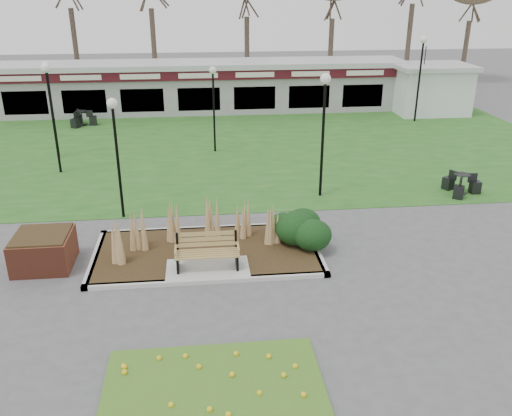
{
  "coord_description": "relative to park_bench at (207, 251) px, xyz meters",
  "views": [
    {
      "loc": [
        -0.08,
        -12.62,
        7.16
      ],
      "look_at": [
        1.5,
        2.0,
        1.03
      ],
      "focal_mm": 38.0,
      "sensor_mm": 36.0,
      "label": 1
    }
  ],
  "objects": [
    {
      "name": "car_silver",
      "position": [
        -12.61,
        25.27,
        0.1
      ],
      "size": [
        4.35,
        2.6,
        1.39
      ],
      "primitive_type": "imported",
      "rotation": [
        0.0,
        0.0,
        1.82
      ],
      "color": "#A9AAAE",
      "rests_on": "ground"
    },
    {
      "name": "park_bench",
      "position": [
        0.0,
        0.0,
        0.0
      ],
      "size": [
        1.7,
        0.66,
        0.93
      ],
      "color": "olive",
      "rests_on": "ground"
    },
    {
      "name": "flower_bed",
      "position": [
        0.0,
        -4.85,
        -0.52
      ],
      "size": [
        4.2,
        3.0,
        0.16
      ],
      "color": "#336B1E",
      "rests_on": "ground"
    },
    {
      "name": "lamp_post_far_left",
      "position": [
        -6.31,
        11.0,
        2.45
      ],
      "size": [
        0.35,
        0.35,
        4.16
      ],
      "color": "black",
      "rests_on": "ground"
    },
    {
      "name": "ground",
      "position": [
        0.0,
        -0.25,
        -0.59
      ],
      "size": [
        100.0,
        100.0,
        0.0
      ],
      "primitive_type": "plane",
      "color": "#515154",
      "rests_on": "ground"
    },
    {
      "name": "lamp_post_mid_left",
      "position": [
        -5.76,
        8.82,
        2.58
      ],
      "size": [
        0.36,
        0.36,
        4.35
      ],
      "color": "black",
      "rests_on": "ground"
    },
    {
      "name": "food_pavilion",
      "position": [
        0.0,
        19.71,
        0.89
      ],
      "size": [
        24.6,
        3.4,
        2.9
      ],
      "color": "gray",
      "rests_on": "ground"
    },
    {
      "name": "bistro_set_c",
      "position": [
        9.34,
        4.75,
        -0.32
      ],
      "size": [
        1.25,
        1.4,
        0.75
      ],
      "color": "black",
      "rests_on": "ground"
    },
    {
      "name": "lamp_post_near_left",
      "position": [
        -2.68,
        3.9,
        2.28
      ],
      "size": [
        0.33,
        0.33,
        3.94
      ],
      "color": "black",
      "rests_on": "ground"
    },
    {
      "name": "patio_umbrella",
      "position": [
        12.94,
        17.75,
        1.14
      ],
      "size": [
        2.23,
        2.27,
        2.72
      ],
      "color": "black",
      "rests_on": "ground"
    },
    {
      "name": "service_hut",
      "position": [
        13.5,
        17.75,
        0.86
      ],
      "size": [
        4.4,
        3.4,
        2.83
      ],
      "color": "white",
      "rests_on": "ground"
    },
    {
      "name": "planting_bed",
      "position": [
        1.27,
        1.1,
        -0.22
      ],
      "size": [
        6.75,
        3.4,
        1.27
      ],
      "color": "black",
      "rests_on": "ground"
    },
    {
      "name": "lawn",
      "position": [
        0.0,
        11.75,
        -0.58
      ],
      "size": [
        34.0,
        16.0,
        0.02
      ],
      "primitive_type": "cube",
      "color": "#23591C",
      "rests_on": "ground"
    },
    {
      "name": "lamp_post_mid_right",
      "position": [
        0.62,
        11.12,
        2.2
      ],
      "size": [
        0.32,
        0.32,
        3.82
      ],
      "color": "black",
      "rests_on": "ground"
    },
    {
      "name": "lamp_post_near_right",
      "position": [
        4.2,
        5.11,
        2.6
      ],
      "size": [
        0.36,
        0.36,
        4.38
      ],
      "color": "black",
      "rests_on": "ground"
    },
    {
      "name": "bistro_set_b",
      "position": [
        -6.33,
        16.75,
        -0.31
      ],
      "size": [
        1.3,
        1.48,
        0.79
      ],
      "color": "black",
      "rests_on": "ground"
    },
    {
      "name": "lamp_post_far_right",
      "position": [
        11.91,
        15.75,
        2.74
      ],
      "size": [
        0.38,
        0.38,
        4.57
      ],
      "color": "black",
      "rests_on": "ground"
    },
    {
      "name": "brick_planter",
      "position": [
        -4.4,
        0.75,
        -0.11
      ],
      "size": [
        1.5,
        1.5,
        0.95
      ],
      "color": "brown",
      "rests_on": "ground"
    }
  ]
}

